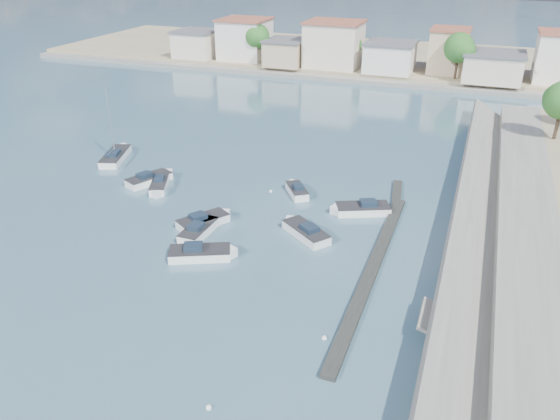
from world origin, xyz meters
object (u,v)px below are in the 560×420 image
motorboat_e (151,179)px  motorboat_a (200,229)px  motorboat_d (360,209)px  motorboat_b (206,221)px  motorboat_f (296,191)px  sailboat (116,155)px  motorboat_c (304,231)px  motorboat_h (203,254)px  motorboat_g (159,187)px

motorboat_e → motorboat_a: bearing=-38.7°
motorboat_d → motorboat_e: size_ratio=1.05×
motorboat_b → motorboat_f: size_ratio=1.25×
motorboat_b → sailboat: 20.98m
motorboat_a → sailboat: sailboat is taller
motorboat_e → motorboat_c: bearing=-15.6°
motorboat_f → sailboat: 23.47m
motorboat_d → motorboat_f: size_ratio=1.42×
motorboat_a → motorboat_f: bearing=64.1°
motorboat_c → motorboat_b: bearing=-172.1°
motorboat_b → motorboat_h: same height
motorboat_a → motorboat_f: (5.31, 10.92, -0.00)m
motorboat_c → motorboat_e: bearing=164.4°
motorboat_g → motorboat_e: bearing=141.7°
motorboat_b → motorboat_h: size_ratio=0.90×
motorboat_b → motorboat_a: bearing=-78.7°
motorboat_b → motorboat_c: same height
motorboat_d → motorboat_h: (-10.18, -12.53, 0.00)m
sailboat → motorboat_h: bearing=-39.0°
motorboat_g → sailboat: (-9.63, 6.06, 0.03)m
motorboat_a → motorboat_c: (8.79, 2.94, 0.00)m
motorboat_a → motorboat_g: (-8.45, 6.80, 0.00)m
motorboat_b → motorboat_g: bearing=147.7°
motorboat_b → motorboat_g: 9.60m
motorboat_f → sailboat: (-23.39, 1.93, 0.03)m
motorboat_h → motorboat_g: bearing=135.7°
motorboat_e → sailboat: (-7.76, 4.58, 0.03)m
motorboat_a → motorboat_e: size_ratio=0.95×
motorboat_f → motorboat_d: bearing=-15.7°
motorboat_b → motorboat_g: (-8.12, 5.12, 0.00)m
motorboat_b → motorboat_d: size_ratio=0.88×
motorboat_h → motorboat_c: bearing=44.8°
motorboat_e → motorboat_h: bearing=-43.5°
motorboat_b → motorboat_d: bearing=29.7°
motorboat_a → motorboat_f: 12.14m
motorboat_f → sailboat: size_ratio=0.44×
motorboat_a → motorboat_d: same height
motorboat_e → motorboat_f: (15.63, 2.65, -0.00)m
motorboat_h → motorboat_b: bearing=115.7°
motorboat_e → motorboat_f: same height
motorboat_d → motorboat_h: same height
motorboat_a → motorboat_g: size_ratio=1.13×
motorboat_b → motorboat_c: bearing=7.9°
motorboat_g → motorboat_h: bearing=-44.3°
motorboat_g → motorboat_a: bearing=-38.8°
motorboat_g → motorboat_b: bearing=-32.3°
motorboat_a → sailboat: 22.19m
motorboat_d → motorboat_f: bearing=164.3°
motorboat_h → motorboat_e: bearing=136.5°
motorboat_h → sailboat: 26.12m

